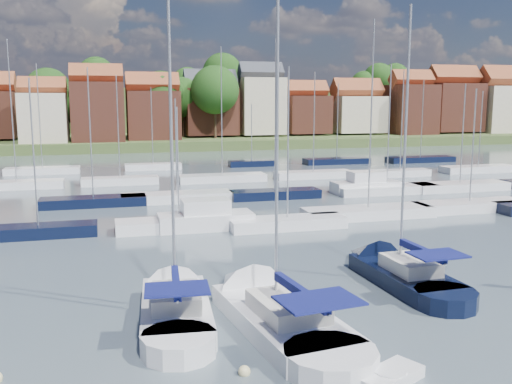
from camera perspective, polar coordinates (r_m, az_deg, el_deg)
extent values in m
plane|color=#425159|center=(63.07, -3.41, 0.54)|extent=(260.00, 260.00, 0.00)
cube|color=silver|center=(25.85, -8.02, -12.03)|extent=(3.54, 7.26, 1.20)
cone|color=silver|center=(29.99, -8.30, -8.98)|extent=(3.22, 3.66, 2.93)
cylinder|color=silver|center=(22.61, -7.71, -15.25)|extent=(3.18, 3.18, 1.20)
cube|color=silver|center=(25.06, -8.03, -10.41)|extent=(2.30, 3.10, 0.70)
cylinder|color=#B2B2B7|center=(24.69, -8.43, 3.97)|extent=(0.14, 0.14, 13.03)
cylinder|color=#B2B2B7|center=(23.86, -8.00, -9.27)|extent=(0.44, 3.90, 0.10)
cube|color=#111655|center=(23.82, -8.01, -8.93)|extent=(0.63, 3.72, 0.35)
cube|color=#111655|center=(22.57, -7.90, -9.57)|extent=(2.64, 1.97, 0.08)
cube|color=silver|center=(24.72, 2.56, -12.97)|extent=(4.49, 8.66, 1.20)
cone|color=silver|center=(29.20, -1.76, -9.40)|extent=(3.94, 4.44, 3.45)
cylinder|color=silver|center=(21.37, 7.43, -16.78)|extent=(3.87, 3.87, 1.20)
cube|color=silver|center=(23.89, 3.17, -11.34)|extent=(2.84, 3.73, 0.70)
cylinder|color=#B2B2B7|center=(23.42, 2.12, 6.61)|extent=(0.14, 0.14, 15.33)
cylinder|color=#B2B2B7|center=(22.63, 4.46, -10.26)|extent=(0.69, 4.58, 0.10)
cube|color=#111655|center=(22.58, 4.46, -9.90)|extent=(0.86, 4.37, 0.35)
cube|color=#111655|center=(21.28, 6.31, -10.72)|extent=(3.17, 2.43, 0.08)
cube|color=black|center=(31.15, 14.61, -8.50)|extent=(3.23, 7.17, 1.20)
cone|color=black|center=(34.80, 10.78, -6.47)|extent=(3.08, 3.55, 2.94)
cylinder|color=black|center=(28.39, 18.41, -10.45)|extent=(3.06, 3.06, 1.20)
cube|color=silver|center=(30.48, 15.17, -7.05)|extent=(2.18, 3.02, 0.70)
cylinder|color=#B2B2B7|center=(30.19, 14.69, 5.05)|extent=(0.14, 0.14, 13.36)
cylinder|color=#B2B2B7|center=(29.46, 16.26, -5.95)|extent=(0.26, 3.92, 0.10)
cube|color=#111655|center=(29.43, 16.28, -5.67)|extent=(0.45, 3.73, 0.35)
cube|color=#111655|center=(28.37, 17.71, -5.98)|extent=(2.57, 1.87, 0.08)
cube|color=silver|center=(21.02, 13.22, -17.64)|extent=(2.78, 2.17, 0.50)
cylinder|color=silver|center=(20.96, 13.23, -17.30)|extent=(1.17, 1.17, 0.32)
sphere|color=beige|center=(21.14, -1.18, -17.77)|extent=(0.44, 0.44, 0.44)
sphere|color=#D85914|center=(23.56, 7.68, -14.87)|extent=(0.53, 0.53, 0.53)
sphere|color=#D85914|center=(34.33, 14.10, -7.24)|extent=(0.52, 0.52, 0.52)
sphere|color=#D85914|center=(32.46, 11.04, -8.09)|extent=(0.47, 0.47, 0.47)
cube|color=black|center=(42.92, -20.92, -3.77)|extent=(8.01, 2.24, 1.00)
cylinder|color=#B2B2B7|center=(42.07, -21.36, 3.65)|extent=(0.12, 0.12, 10.16)
cube|color=silver|center=(42.63, -7.69, -3.32)|extent=(9.22, 2.58, 1.00)
cylinder|color=#B2B2B7|center=(41.87, -7.83, 2.82)|extent=(0.12, 0.12, 8.18)
cube|color=silver|center=(42.79, 3.15, -3.20)|extent=(8.78, 2.46, 1.00)
cylinder|color=#B2B2B7|center=(41.90, 3.22, 4.88)|extent=(0.12, 0.12, 11.06)
cube|color=silver|center=(47.47, 11.14, -2.11)|extent=(10.79, 3.02, 1.00)
cylinder|color=#B2B2B7|center=(46.58, 11.45, 7.51)|extent=(0.12, 0.12, 14.87)
cube|color=silver|center=(52.73, 20.54, -1.39)|extent=(10.13, 2.84, 1.00)
cylinder|color=#B2B2B7|center=(52.06, 20.87, 4.34)|extent=(0.12, 0.12, 9.59)
cube|color=silver|center=(42.68, -5.05, -3.05)|extent=(7.00, 2.60, 1.40)
cube|color=silver|center=(42.46, -5.07, -1.60)|extent=(3.50, 2.20, 1.30)
cube|color=black|center=(53.56, -15.94, -1.00)|extent=(9.30, 2.60, 1.00)
cylinder|color=#B2B2B7|center=(52.84, -16.24, 5.67)|extent=(0.12, 0.12, 11.48)
cube|color=silver|center=(54.29, -7.88, -0.59)|extent=(10.40, 2.91, 1.00)
cylinder|color=#B2B2B7|center=(53.67, -8.00, 4.56)|extent=(0.12, 0.12, 8.77)
cube|color=black|center=(55.50, 1.91, -0.29)|extent=(8.80, 2.46, 1.00)
cylinder|color=#B2B2B7|center=(54.74, 1.95, 7.65)|extent=(0.12, 0.12, 14.33)
cube|color=silver|center=(59.89, 12.92, 0.19)|extent=(10.73, 3.00, 1.00)
cylinder|color=#B2B2B7|center=(59.23, 13.16, 6.48)|extent=(0.12, 0.12, 12.14)
cube|color=silver|center=(64.07, 19.69, 0.47)|extent=(10.48, 2.93, 1.00)
cylinder|color=#B2B2B7|center=(63.50, 19.97, 5.50)|extent=(0.12, 0.12, 10.28)
cube|color=silver|center=(59.74, 10.91, 0.38)|extent=(7.00, 2.60, 1.40)
cube|color=silver|center=(59.58, 10.94, 1.43)|extent=(3.50, 2.20, 1.30)
cube|color=silver|center=(66.63, -22.81, 0.60)|extent=(9.71, 2.72, 1.00)
cylinder|color=#B2B2B7|center=(65.99, -23.24, 7.43)|extent=(0.12, 0.12, 14.88)
cube|color=silver|center=(66.28, -13.43, 1.04)|extent=(8.49, 2.38, 1.00)
cylinder|color=#B2B2B7|center=(65.70, -13.63, 6.36)|extent=(0.12, 0.12, 11.31)
cube|color=silver|center=(66.84, -3.40, 1.35)|extent=(10.16, 2.85, 1.00)
cylinder|color=#B2B2B7|center=(66.21, -3.46, 8.04)|extent=(0.12, 0.12, 14.59)
cube|color=silver|center=(70.08, 5.74, 1.69)|extent=(9.53, 2.67, 1.00)
cylinder|color=#B2B2B7|center=(69.52, 5.83, 6.97)|extent=(0.12, 0.12, 11.91)
cube|color=silver|center=(73.43, 14.18, 1.80)|extent=(7.62, 2.13, 1.00)
cylinder|color=#B2B2B7|center=(72.89, 14.39, 6.92)|extent=(0.12, 0.12, 12.13)
cube|color=silver|center=(80.83, 21.32, 2.11)|extent=(10.17, 2.85, 1.00)
cylinder|color=#B2B2B7|center=(80.39, 21.55, 5.91)|extent=(0.12, 0.12, 9.73)
cube|color=silver|center=(78.61, -20.56, 1.97)|extent=(9.24, 2.59, 1.00)
cylinder|color=#B2B2B7|center=(78.09, -20.86, 7.13)|extent=(0.12, 0.12, 13.17)
cube|color=silver|center=(79.19, -10.25, 2.47)|extent=(7.57, 2.12, 1.00)
cylinder|color=#B2B2B7|center=(78.73, -10.37, 6.53)|extent=(0.12, 0.12, 10.24)
cube|color=black|center=(81.66, -0.44, 2.82)|extent=(6.58, 1.84, 1.00)
cylinder|color=#B2B2B7|center=(81.27, -0.44, 5.97)|extent=(0.12, 0.12, 8.01)
cube|color=black|center=(85.77, 8.06, 3.04)|extent=(9.92, 2.78, 1.00)
cylinder|color=#B2B2B7|center=(85.33, 8.15, 7.02)|extent=(0.12, 0.12, 10.92)
cube|color=black|center=(90.89, 16.10, 3.12)|extent=(10.55, 2.95, 1.00)
cylinder|color=#B2B2B7|center=(90.47, 16.28, 7.06)|extent=(0.12, 0.12, 11.51)
cube|color=#43542A|center=(138.96, -9.79, 5.36)|extent=(200.00, 70.00, 3.00)
cube|color=#43542A|center=(163.63, -10.64, 7.56)|extent=(200.00, 60.00, 14.00)
cube|color=beige|center=(110.65, -20.42, 6.93)|extent=(8.09, 8.80, 8.96)
cube|color=brown|center=(110.61, -20.58, 9.75)|extent=(8.25, 4.00, 4.00)
cube|color=brown|center=(111.07, -15.54, 7.69)|extent=(9.36, 10.17, 10.97)
cube|color=brown|center=(111.11, -15.69, 11.11)|extent=(9.54, 4.63, 4.63)
cube|color=brown|center=(113.18, -10.25, 7.52)|extent=(9.90, 8.56, 9.42)
cube|color=brown|center=(113.16, -10.34, 10.51)|extent=(10.10, 4.90, 4.90)
cube|color=brown|center=(119.71, -4.60, 8.03)|extent=(10.59, 8.93, 9.49)
cube|color=#383A42|center=(119.73, -4.64, 10.92)|extent=(10.80, 5.24, 5.24)
cube|color=beige|center=(121.22, 0.46, 8.59)|extent=(9.01, 8.61, 11.65)
cube|color=#383A42|center=(121.33, 0.47, 11.86)|extent=(9.19, 4.46, 4.46)
cube|color=brown|center=(125.56, 4.96, 7.75)|extent=(9.10, 9.34, 8.00)
cube|color=brown|center=(125.53, 5.00, 10.08)|extent=(9.28, 4.50, 4.50)
cube|color=beige|center=(129.66, 9.97, 7.66)|extent=(10.86, 9.59, 7.88)
cube|color=brown|center=(129.62, 10.04, 9.99)|extent=(11.07, 5.37, 5.37)
cube|color=brown|center=(132.68, 15.15, 7.93)|extent=(9.18, 9.96, 10.97)
cube|color=brown|center=(132.72, 15.28, 10.78)|extent=(9.36, 4.54, 4.54)
cube|color=brown|center=(139.79, 19.00, 8.00)|extent=(11.39, 9.67, 10.76)
cube|color=brown|center=(139.86, 19.14, 10.78)|extent=(11.62, 5.64, 5.64)
cube|color=beige|center=(145.83, 23.63, 7.54)|extent=(12.95, 8.52, 10.80)
cube|color=brown|center=(145.88, 23.81, 10.28)|extent=(13.21, 6.41, 6.41)
cylinder|color=#382619|center=(153.10, 12.10, 8.72)|extent=(0.50, 0.50, 4.47)
sphere|color=#264916|center=(153.18, 12.18, 10.99)|extent=(8.18, 8.18, 8.18)
cylinder|color=#382619|center=(118.23, -7.22, 6.46)|extent=(0.50, 0.50, 4.46)
sphere|color=#264916|center=(118.09, -7.28, 9.39)|extent=(8.15, 8.15, 8.15)
cylinder|color=#382619|center=(137.57, -3.36, 8.89)|extent=(0.50, 0.50, 5.15)
sphere|color=#264916|center=(137.69, -3.39, 11.80)|extent=(9.41, 9.41, 9.41)
cylinder|color=#382619|center=(137.42, -15.56, 8.61)|extent=(0.50, 0.50, 4.56)
sphere|color=#264916|center=(137.51, -15.67, 11.19)|extent=(8.34, 8.34, 8.34)
cylinder|color=#382619|center=(126.93, -19.91, 6.33)|extent=(0.50, 0.50, 5.15)
sphere|color=#264916|center=(126.82, -20.09, 9.48)|extent=(9.42, 9.42, 9.42)
cylinder|color=#382619|center=(128.63, -3.18, 6.59)|extent=(0.50, 0.50, 3.77)
sphere|color=#264916|center=(128.49, -3.20, 8.87)|extent=(6.89, 6.89, 6.89)
cylinder|color=#382619|center=(114.19, -4.09, 6.60)|extent=(0.50, 0.50, 5.21)
sphere|color=#264916|center=(114.07, -4.13, 10.15)|extent=(9.53, 9.53, 9.53)
cylinder|color=#382619|center=(143.60, 16.39, 6.36)|extent=(0.50, 0.50, 2.97)
sphere|color=#264916|center=(143.47, 16.47, 7.97)|extent=(5.44, 5.44, 5.44)
cylinder|color=#382619|center=(115.53, -9.36, 6.44)|extent=(0.50, 0.50, 4.84)
sphere|color=#264916|center=(115.40, -9.45, 9.70)|extent=(8.85, 8.85, 8.85)
cylinder|color=#382619|center=(151.49, 10.66, 8.63)|extent=(0.50, 0.50, 3.72)
sphere|color=#264916|center=(151.52, 10.72, 10.54)|extent=(6.80, 6.80, 6.80)
cylinder|color=#382619|center=(133.12, 15.15, 6.44)|extent=(0.50, 0.50, 4.05)
sphere|color=#264916|center=(132.99, 15.26, 8.80)|extent=(7.40, 7.40, 7.40)
cylinder|color=#382619|center=(135.76, -6.83, 8.55)|extent=(0.50, 0.50, 3.93)
sphere|color=#264916|center=(135.80, -6.88, 10.80)|extent=(7.19, 7.19, 7.19)
cylinder|color=#382619|center=(128.81, 4.67, 6.59)|extent=(0.50, 0.50, 3.82)
sphere|color=#264916|center=(128.67, 4.70, 8.90)|extent=(6.99, 6.99, 6.99)
cylinder|color=#382619|center=(114.51, -17.50, 5.77)|extent=(0.50, 0.50, 3.48)
sphere|color=#264916|center=(114.34, -17.62, 8.13)|extent=(6.37, 6.37, 6.37)
cylinder|color=#382619|center=(142.39, 14.61, 6.41)|extent=(0.50, 0.50, 2.99)
sphere|color=#264916|center=(142.26, 14.68, 8.04)|extent=(5.46, 5.46, 5.46)
cylinder|color=#382619|center=(121.36, -7.35, 6.24)|extent=(0.50, 0.50, 3.25)
sphere|color=#264916|center=(121.21, -7.39, 8.32)|extent=(5.94, 5.94, 5.94)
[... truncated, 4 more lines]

